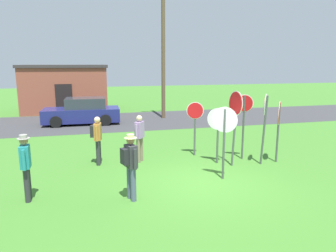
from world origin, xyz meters
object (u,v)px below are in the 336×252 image
Objects in this scene: stop_sign_nearest at (195,120)px; person_near_signs at (140,136)px; parked_car_on_street at (83,112)px; stop_sign_low_front at (279,121)px; person_in_teal at (130,162)px; stop_sign_center_cluster at (265,117)px; stop_sign_tallest at (224,130)px; stop_sign_far_back at (218,126)px; person_on_left at (26,164)px; utility_pole at (163,48)px; stop_sign_leaning_right at (235,115)px; person_holding_notes at (97,137)px; stop_sign_rear_left at (244,117)px.

person_near_signs is (-2.18, -0.32, -0.42)m from stop_sign_nearest.
parked_car_on_street is 1.99× the size of stop_sign_low_front.
person_in_teal reaches higher than parked_car_on_street.
stop_sign_center_cluster reaches higher than stop_sign_tallest.
stop_sign_far_back is at bearing 168.88° from stop_sign_low_front.
person_on_left is at bearing -177.98° from stop_sign_tallest.
stop_sign_tallest reaches higher than stop_sign_far_back.
stop_sign_center_cluster is at bearing -56.75° from parked_car_on_street.
stop_sign_tallest reaches higher than person_in_teal.
parked_car_on_street is 2.58× the size of person_near_signs.
utility_pole is 1.93× the size of parked_car_on_street.
person_on_left is at bearing -164.12° from stop_sign_far_back.
stop_sign_low_front is 2.77m from stop_sign_tallest.
utility_pole reaches higher than stop_sign_far_back.
stop_sign_tallest reaches higher than stop_sign_nearest.
parked_car_on_street is at bearing 118.83° from stop_sign_leaning_right.
utility_pole is 9.87m from person_near_signs.
person_in_teal is (2.57, -0.62, 0.03)m from person_on_left.
stop_sign_center_cluster is at bearing -18.13° from person_near_signs.
stop_sign_center_cluster reaches higher than stop_sign_far_back.
person_in_teal is (-3.38, -2.31, -0.33)m from stop_sign_far_back.
person_on_left is 1.03× the size of person_holding_notes.
stop_sign_rear_left is at bearing -7.13° from person_holding_notes.
person_near_signs is at bearing 158.16° from stop_sign_leaning_right.
stop_sign_nearest is (-1.93, 1.67, -0.31)m from stop_sign_center_cluster.
stop_sign_nearest is at bearing 4.19° from person_holding_notes.
utility_pole is 11.47m from stop_sign_tallest.
stop_sign_far_back is (-0.36, -9.57, -3.07)m from utility_pole.
stop_sign_far_back is 1.61m from stop_sign_center_cluster.
utility_pole is at bearing 84.55° from stop_sign_nearest.
person_holding_notes is 1.00× the size of person_near_signs.
stop_sign_tallest is 1.28× the size of person_in_teal.
person_near_signs is at bearing -75.78° from parked_car_on_street.
stop_sign_low_front is 4.92m from person_near_signs.
person_in_teal is (-2.93, -3.46, -0.36)m from stop_sign_nearest.
person_on_left is at bearing 166.46° from person_in_teal.
stop_sign_center_cluster is at bearing -40.88° from stop_sign_nearest.
stop_sign_rear_left is at bearing -56.25° from parked_car_on_street.
parked_car_on_street is 10.01m from stop_sign_far_back.
stop_sign_rear_left is 7.32m from person_on_left.
utility_pole is 9.79m from stop_sign_rear_left.
stop_sign_tallest is 1.31× the size of person_holding_notes.
stop_sign_nearest is (-1.54, 0.92, -0.21)m from stop_sign_rear_left.
stop_sign_nearest is 1.18× the size of person_in_teal.
stop_sign_nearest is at bearing 148.52° from stop_sign_low_front.
parked_car_on_street is 2.58× the size of person_holding_notes.
person_on_left is at bearing -125.81° from person_holding_notes.
person_in_teal is at bearing -150.38° from stop_sign_rear_left.
utility_pole is at bearing 8.34° from parked_car_on_street.
stop_sign_rear_left reaches higher than stop_sign_low_front.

